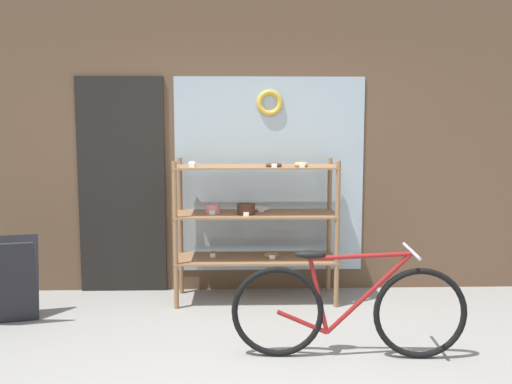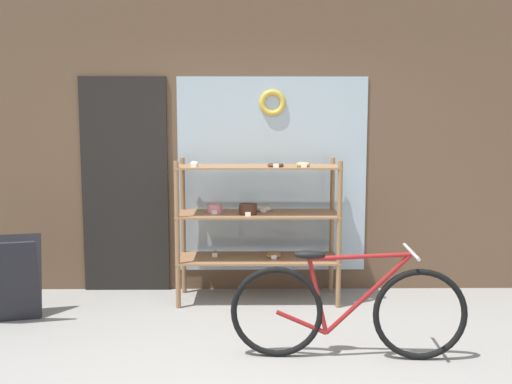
% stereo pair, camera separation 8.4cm
% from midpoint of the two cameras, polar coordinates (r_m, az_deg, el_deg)
% --- Properties ---
extents(storefront_facade, '(6.12, 0.13, 3.18)m').
position_cam_midpoint_polar(storefront_facade, '(5.60, -1.47, 5.89)').
color(storefront_facade, brown).
rests_on(storefront_facade, ground_plane).
extents(display_case, '(1.49, 0.51, 1.33)m').
position_cam_midpoint_polar(display_case, '(5.28, -0.58, -2.35)').
color(display_case, '#8E6642').
rests_on(display_case, ground_plane).
extents(bicycle, '(1.66, 0.46, 0.79)m').
position_cam_midpoint_polar(bicycle, '(4.15, 8.57, -11.51)').
color(bicycle, black).
rests_on(bicycle, ground_plane).
extents(sandwich_board, '(0.52, 0.47, 0.70)m').
position_cam_midpoint_polar(sandwich_board, '(5.23, -23.89, -8.10)').
color(sandwich_board, '#232328').
rests_on(sandwich_board, ground_plane).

